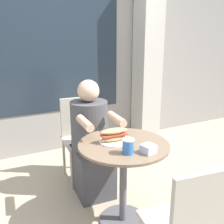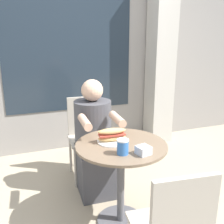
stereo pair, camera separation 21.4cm
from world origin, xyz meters
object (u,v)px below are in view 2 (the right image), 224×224
Objects in this scene: seated_diner at (94,145)px; sandwich_on_plate at (112,136)px; cafe_table at (121,166)px; drink_cup at (123,147)px; diner_chair at (85,130)px.

seated_diner is 0.55m from sandwich_on_plate.
drink_cup is at bearing -109.31° from cafe_table.
cafe_table is 0.55m from seated_diner.
drink_cup is (-0.06, -0.17, 0.24)m from cafe_table.
seated_diner is 10.22× the size of drink_cup.
diner_chair is 3.75× the size of sandwich_on_plate.
seated_diner reaches higher than diner_chair.
drink_cup is (-0.01, -0.23, 0.01)m from sandwich_on_plate.
diner_chair is at bearing -88.04° from seated_diner.
drink_cup is at bearing -91.46° from sandwich_on_plate.
diner_chair is at bearing 93.25° from cafe_table.
cafe_table is 3.05× the size of sandwich_on_plate.
sandwich_on_plate is 0.23m from drink_cup.
seated_diner reaches higher than drink_cup.
drink_cup is at bearing 92.66° from diner_chair.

